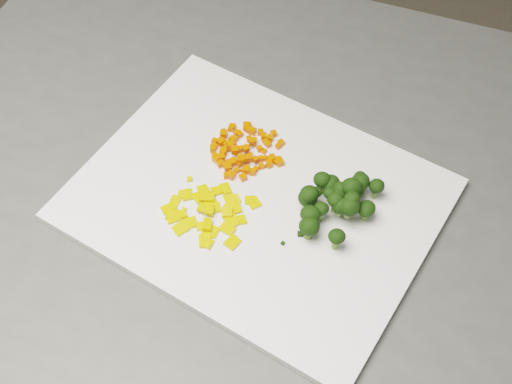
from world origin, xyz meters
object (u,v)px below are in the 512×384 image
at_px(carrot_pile, 246,147).
at_px(cutting_board, 256,199).
at_px(counter_block, 294,343).
at_px(broccoli_pile, 342,201).
at_px(pepper_pile, 212,208).

bearing_deg(carrot_pile, cutting_board, -55.23).
relative_size(counter_block, cutting_board, 2.61).
distance_m(carrot_pile, broccoli_pile, 0.15).
distance_m(counter_block, carrot_pile, 0.48).
distance_m(counter_block, pepper_pile, 0.48).
relative_size(cutting_board, pepper_pile, 3.88).
height_order(counter_block, carrot_pile, carrot_pile).
bearing_deg(carrot_pile, broccoli_pile, -14.85).
bearing_deg(carrot_pile, counter_block, -10.08).
height_order(cutting_board, pepper_pile, pepper_pile).
relative_size(carrot_pile, pepper_pile, 0.86).
xyz_separation_m(carrot_pile, broccoli_pile, (0.14, -0.04, 0.01)).
relative_size(counter_block, broccoli_pile, 9.81).
xyz_separation_m(pepper_pile, broccoli_pile, (0.14, 0.06, 0.02)).
xyz_separation_m(counter_block, carrot_pile, (-0.09, 0.02, 0.47)).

